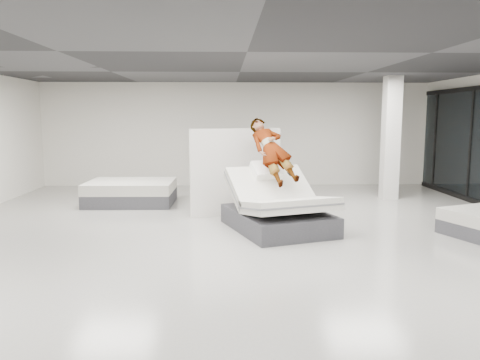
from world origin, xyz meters
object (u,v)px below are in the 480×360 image
Objects in this scene: remote at (290,174)px; column at (391,138)px; flat_bed_left_far at (131,192)px; hero_bed at (278,210)px; divider_panel at (236,172)px; person at (272,162)px.

column is (3.12, 3.34, 0.51)m from remote.
flat_bed_left_far is at bearing -174.97° from column.
divider_panel reaches higher than hero_bed.
remote is 4.58m from flat_bed_left_far.
person is at bearing 122.15° from remote.
person is 0.54× the size of column.
person reaches higher than flat_bed_left_far.
remote is 0.07× the size of divider_panel.
divider_panel is 0.99× the size of flat_bed_left_far.
remote is at bearing -57.85° from person.
flat_bed_left_far is at bearing 123.49° from remote.
person is 12.27× the size of remote.
hero_bed is 18.11× the size of remote.
hero_bed is 1.19× the size of flat_bed_left_far.
person is 0.46m from remote.
divider_panel is at bearing -27.01° from flat_bed_left_far.
hero_bed reaches higher than remote.
person is 1.39m from divider_panel.
person reaches higher than divider_panel.
hero_bed is 4.37m from flat_bed_left_far.
hero_bed is 1.21× the size of divider_panel.
column is (3.45, 3.08, 0.30)m from person.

